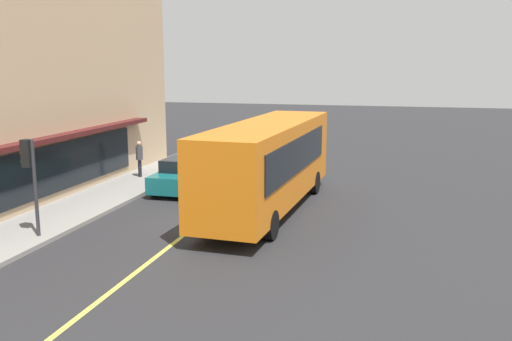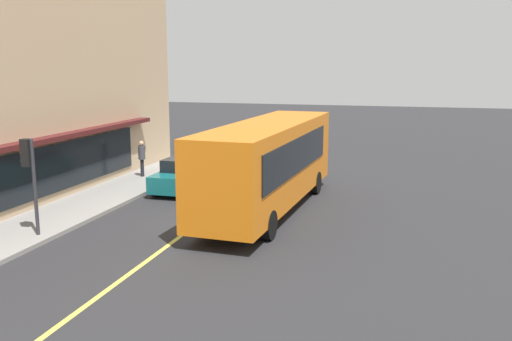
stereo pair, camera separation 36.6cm
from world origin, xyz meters
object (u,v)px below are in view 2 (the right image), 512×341
object	(u,v)px
car_teal	(185,174)
traffic_light	(29,164)
pedestrian_near_storefront	(142,155)
bus	(269,161)

from	to	relation	value
car_teal	traffic_light	bearing A→B (deg)	166.12
traffic_light	car_teal	bearing A→B (deg)	-13.88
traffic_light	pedestrian_near_storefront	size ratio (longest dim) A/B	1.78
traffic_light	bus	bearing A→B (deg)	-49.72
pedestrian_near_storefront	traffic_light	bearing A→B (deg)	-174.04
bus	traffic_light	world-z (taller)	bus
bus	car_teal	distance (m)	5.40
bus	traffic_light	size ratio (longest dim) A/B	3.51
bus	car_teal	xyz separation A→B (m)	(2.52, 4.61, -1.24)
traffic_light	pedestrian_near_storefront	xyz separation A→B (m)	(9.79, 1.02, -1.29)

